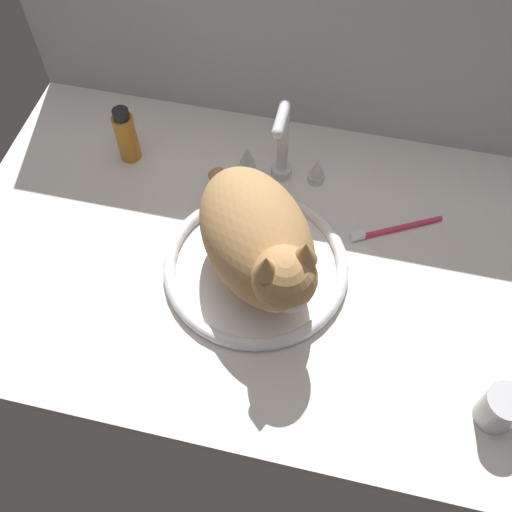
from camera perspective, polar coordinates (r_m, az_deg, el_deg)
name	(u,v)px	position (r cm, az deg, el deg)	size (l,w,h in cm)	color
countertop	(244,258)	(107.17, -1.16, -0.21)	(104.53, 68.82, 3.00)	silver
backsplash_wall	(287,49)	(117.30, 2.98, 19.27)	(104.53, 2.40, 39.62)	#B2B7BC
sink_basin	(256,265)	(103.43, 0.00, -0.92)	(32.52, 32.52, 2.18)	white
faucet	(282,151)	(111.52, 2.53, 10.10)	(16.90, 9.59, 18.76)	silver
cat	(260,243)	(94.52, 0.43, 1.23)	(29.78, 33.68, 19.01)	tan
metal_jar	(500,408)	(96.63, 22.46, -13.42)	(6.05, 6.05, 7.18)	#B2B5BA
amber_bottle	(126,136)	(118.78, -12.39, 11.27)	(4.11, 4.11, 12.18)	#C67A23
toothbrush	(394,229)	(111.13, 13.17, 2.58)	(16.27, 9.41, 1.70)	#D83359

